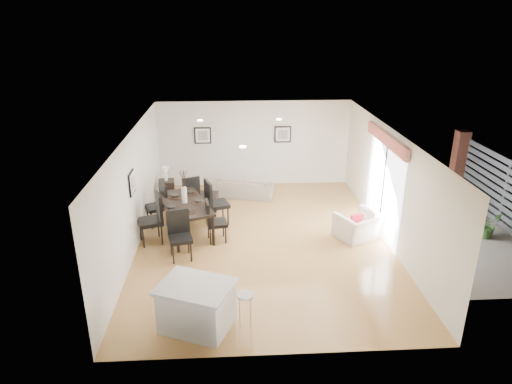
{
  "coord_description": "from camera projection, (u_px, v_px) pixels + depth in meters",
  "views": [
    {
      "loc": [
        -0.75,
        -9.91,
        5.19
      ],
      "look_at": [
        -0.15,
        0.4,
        1.13
      ],
      "focal_mm": 32.0,
      "sensor_mm": 36.0,
      "label": 1
    }
  ],
  "objects": [
    {
      "name": "coffee_table",
      "position": [
        199.0,
        201.0,
        12.96
      ],
      "size": [
        1.11,
        0.74,
        0.42
      ],
      "primitive_type": "cube",
      "rotation": [
        0.0,
        0.0,
        -0.11
      ],
      "color": "black",
      "rests_on": "ground"
    },
    {
      "name": "wall_back",
      "position": [
        254.0,
        144.0,
        14.37
      ],
      "size": [
        6.0,
        0.04,
        2.7
      ],
      "primitive_type": "cube",
      "color": "silver",
      "rests_on": "ground"
    },
    {
      "name": "dining_chair_enear",
      "position": [
        213.0,
        219.0,
        10.92
      ],
      "size": [
        0.54,
        0.54,
        1.05
      ],
      "rotation": [
        0.0,
        0.0,
        1.74
      ],
      "color": "black",
      "rests_on": "ground"
    },
    {
      "name": "wall_front",
      "position": [
        283.0,
        284.0,
        6.94
      ],
      "size": [
        6.0,
        0.04,
        2.7
      ],
      "primitive_type": "cube",
      "color": "silver",
      "rests_on": "ground"
    },
    {
      "name": "vase",
      "position": [
        184.0,
        190.0,
        11.16
      ],
      "size": [
        1.01,
        1.59,
        0.84
      ],
      "color": "white",
      "rests_on": "dining_table"
    },
    {
      "name": "framed_print_left_wall",
      "position": [
        132.0,
        183.0,
        10.2
      ],
      "size": [
        0.04,
        0.52,
        0.52
      ],
      "rotation": [
        0.0,
        0.0,
        1.57
      ],
      "color": "black",
      "rests_on": "wall_left"
    },
    {
      "name": "dining_chair_wfar",
      "position": [
        160.0,
        202.0,
        11.8
      ],
      "size": [
        0.66,
        0.66,
        1.12
      ],
      "rotation": [
        0.0,
        0.0,
        -1.16
      ],
      "color": "black",
      "rests_on": "ground"
    },
    {
      "name": "dining_chair_efar",
      "position": [
        213.0,
        200.0,
        11.79
      ],
      "size": [
        0.69,
        0.69,
        1.21
      ],
      "rotation": [
        0.0,
        0.0,
        1.9
      ],
      "color": "black",
      "rests_on": "ground"
    },
    {
      "name": "cushion",
      "position": [
        356.0,
        220.0,
        11.0
      ],
      "size": [
        0.32,
        0.22,
        0.31
      ],
      "primitive_type": "cube",
      "rotation": [
        0.0,
        0.0,
        3.56
      ],
      "color": "#A41522",
      "rests_on": "armchair"
    },
    {
      "name": "dining_table",
      "position": [
        185.0,
        206.0,
        11.3
      ],
      "size": [
        1.6,
        2.2,
        0.82
      ],
      "rotation": [
        0.0,
        0.0,
        0.34
      ],
      "color": "black",
      "rests_on": "ground"
    },
    {
      "name": "bar_stool",
      "position": [
        245.0,
        299.0,
        7.94
      ],
      "size": [
        0.29,
        0.29,
        0.64
      ],
      "color": "silver",
      "rests_on": "ground"
    },
    {
      "name": "ground",
      "position": [
        263.0,
        241.0,
        11.15
      ],
      "size": [
        8.0,
        8.0,
        0.0
      ],
      "primitive_type": "plane",
      "color": "tan",
      "rests_on": "ground"
    },
    {
      "name": "sofa",
      "position": [
        243.0,
        188.0,
        13.79
      ],
      "size": [
        1.96,
        1.11,
        0.54
      ],
      "primitive_type": "imported",
      "rotation": [
        0.0,
        0.0,
        2.92
      ],
      "color": "gray",
      "rests_on": "ground"
    },
    {
      "name": "kitchen_island",
      "position": [
        196.0,
        306.0,
        7.94
      ],
      "size": [
        1.5,
        1.35,
        0.86
      ],
      "rotation": [
        0.0,
        0.0,
        -0.4
      ],
      "color": "silver",
      "rests_on": "ground"
    },
    {
      "name": "dining_chair_foot",
      "position": [
        190.0,
        193.0,
        12.5
      ],
      "size": [
        0.63,
        0.63,
        1.08
      ],
      "rotation": [
        0.0,
        0.0,
        3.52
      ],
      "color": "black",
      "rests_on": "ground"
    },
    {
      "name": "wall_right",
      "position": [
        389.0,
        187.0,
        10.82
      ],
      "size": [
        0.04,
        8.0,
        2.7
      ],
      "primitive_type": "cube",
      "color": "silver",
      "rests_on": "ground"
    },
    {
      "name": "framed_print_back_left",
      "position": [
        203.0,
        135.0,
        14.15
      ],
      "size": [
        0.52,
        0.04,
        0.52
      ],
      "color": "black",
      "rests_on": "wall_back"
    },
    {
      "name": "courtyard_plant_a",
      "position": [
        487.0,
        224.0,
        11.23
      ],
      "size": [
        0.75,
        0.69,
        0.69
      ],
      "primitive_type": "imported",
      "rotation": [
        0.0,
        0.0,
        0.29
      ],
      "color": "#2F5323",
      "rests_on": "ground"
    },
    {
      "name": "wall_left",
      "position": [
        134.0,
        192.0,
        10.49
      ],
      "size": [
        0.04,
        8.0,
        2.7
      ],
      "primitive_type": "cube",
      "color": "silver",
      "rests_on": "ground"
    },
    {
      "name": "framed_print_back_right",
      "position": [
        283.0,
        134.0,
        14.28
      ],
      "size": [
        0.52,
        0.04,
        0.52
      ],
      "color": "black",
      "rests_on": "wall_back"
    },
    {
      "name": "dining_chair_wnear",
      "position": [
        154.0,
        216.0,
        10.86
      ],
      "size": [
        0.7,
        0.7,
        1.24
      ],
      "rotation": [
        0.0,
        0.0,
        -1.26
      ],
      "color": "black",
      "rests_on": "ground"
    },
    {
      "name": "armchair",
      "position": [
        358.0,
        226.0,
        11.17
      ],
      "size": [
        1.29,
        1.24,
        0.65
      ],
      "primitive_type": "imported",
      "rotation": [
        0.0,
        0.0,
        3.61
      ],
      "color": "white",
      "rests_on": "ground"
    },
    {
      "name": "side_table",
      "position": [
        167.0,
        190.0,
        13.51
      ],
      "size": [
        0.5,
        0.5,
        0.6
      ],
      "primitive_type": "cube",
      "rotation": [
        0.0,
        0.0,
        0.11
      ],
      "color": "black",
      "rests_on": "ground"
    },
    {
      "name": "courtyard",
      "position": [
        495.0,
        188.0,
        11.95
      ],
      "size": [
        6.0,
        6.0,
        2.0
      ],
      "color": "gray",
      "rests_on": "ground"
    },
    {
      "name": "table_lamp",
      "position": [
        166.0,
        172.0,
        13.3
      ],
      "size": [
        0.22,
        0.22,
        0.42
      ],
      "color": "white",
      "rests_on": "side_table"
    },
    {
      "name": "dining_chair_head",
      "position": [
        179.0,
        232.0,
        10.21
      ],
      "size": [
        0.6,
        0.6,
        1.12
      ],
      "rotation": [
        0.0,
        0.0,
        0.23
      ],
      "color": "black",
      "rests_on": "ground"
    },
    {
      "name": "ceiling",
      "position": [
        264.0,
        133.0,
        10.16
      ],
      "size": [
        6.0,
        8.0,
        0.02
      ],
      "primitive_type": "cube",
      "color": "white",
      "rests_on": "wall_back"
    },
    {
      "name": "sliding_door",
      "position": [
        385.0,
        170.0,
        10.98
      ],
      "size": [
        0.12,
        2.7,
        2.57
      ],
      "color": "white",
      "rests_on": "wall_right"
    },
    {
      "name": "courtyard_plant_b",
      "position": [
        467.0,
        203.0,
        12.59
      ],
      "size": [
        0.36,
        0.36,
        0.62
      ],
      "primitive_type": "imported",
      "rotation": [
        0.0,
        0.0,
        0.03
      ],
      "color": "#2F5323",
      "rests_on": "ground"
    }
  ]
}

